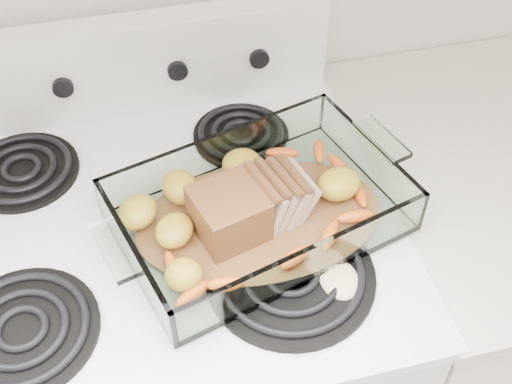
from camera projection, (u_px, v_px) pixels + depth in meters
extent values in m
cube|color=white|center=(175.00, 368.00, 1.36)|extent=(0.76, 0.65, 0.92)
cube|color=white|center=(148.00, 226.00, 1.02)|extent=(0.78, 0.67, 0.02)
cube|color=white|center=(119.00, 68.00, 1.15)|extent=(0.76, 0.06, 0.18)
cylinder|color=black|center=(23.00, 332.00, 0.87)|extent=(0.21, 0.21, 0.01)
cylinder|color=black|center=(290.00, 276.00, 0.94)|extent=(0.25, 0.25, 0.01)
cylinder|color=black|center=(23.00, 171.00, 1.09)|extent=(0.19, 0.19, 0.01)
cylinder|color=black|center=(240.00, 135.00, 1.15)|extent=(0.17, 0.17, 0.01)
cylinder|color=black|center=(63.00, 86.00, 1.11)|extent=(0.04, 0.02, 0.04)
cylinder|color=black|center=(177.00, 69.00, 1.14)|extent=(0.04, 0.02, 0.04)
cylinder|color=black|center=(259.00, 58.00, 1.17)|extent=(0.04, 0.02, 0.04)
cube|color=white|center=(460.00, 306.00, 1.48)|extent=(0.55, 0.65, 0.90)
cube|color=silver|center=(259.00, 220.00, 1.00)|extent=(0.42, 0.27, 0.01)
cube|color=silver|center=(283.00, 273.00, 0.88)|extent=(0.42, 0.01, 0.07)
cube|color=silver|center=(239.00, 145.00, 1.06)|extent=(0.42, 0.01, 0.07)
cube|color=silver|center=(123.00, 228.00, 0.94)|extent=(0.01, 0.27, 0.07)
cube|color=silver|center=(386.00, 180.00, 1.00)|extent=(0.01, 0.27, 0.07)
cylinder|color=brown|center=(259.00, 218.00, 0.99)|extent=(0.24, 0.24, 0.00)
cube|color=brown|center=(226.00, 208.00, 0.96)|extent=(0.10, 0.10, 0.08)
cube|color=tan|center=(262.00, 202.00, 0.97)|extent=(0.04, 0.09, 0.08)
cube|color=tan|center=(274.00, 200.00, 0.97)|extent=(0.04, 0.09, 0.07)
cube|color=tan|center=(286.00, 199.00, 0.98)|extent=(0.04, 0.09, 0.07)
cube|color=tan|center=(298.00, 197.00, 0.98)|extent=(0.04, 0.09, 0.06)
ellipsoid|color=#D95921|center=(175.00, 273.00, 0.91)|extent=(0.06, 0.02, 0.02)
ellipsoid|color=#D95921|center=(345.00, 238.00, 0.96)|extent=(0.06, 0.02, 0.02)
ellipsoid|color=#D95921|center=(349.00, 188.00, 1.03)|extent=(0.06, 0.02, 0.02)
ellipsoid|color=#D95921|center=(156.00, 214.00, 0.99)|extent=(0.06, 0.02, 0.02)
ellipsoid|color=#BB931E|center=(152.00, 191.00, 1.01)|extent=(0.06, 0.05, 0.05)
ellipsoid|color=#BB931E|center=(258.00, 168.00, 1.04)|extent=(0.06, 0.05, 0.05)
ellipsoid|color=#BB931E|center=(340.00, 204.00, 0.99)|extent=(0.06, 0.05, 0.05)
cylinder|color=beige|center=(318.00, 215.00, 1.01)|extent=(0.06, 0.21, 0.02)
ellipsoid|color=beige|center=(339.00, 279.00, 0.93)|extent=(0.06, 0.07, 0.02)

